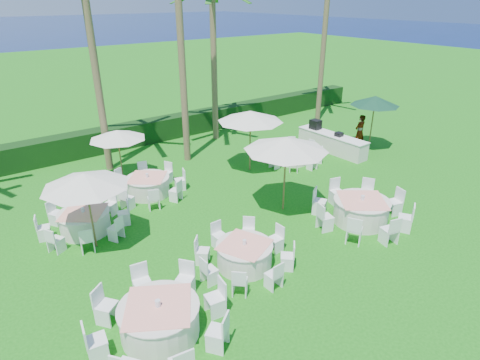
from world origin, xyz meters
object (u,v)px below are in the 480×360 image
at_px(umbrella_b, 286,144).
at_px(buffet_table, 331,142).
at_px(banquet_table_e, 148,185).
at_px(umbrella_a, 85,180).
at_px(umbrella_c, 117,135).
at_px(umbrella_d, 250,116).
at_px(banquet_table_c, 361,210).
at_px(staff_person, 360,132).
at_px(umbrella_green, 375,101).
at_px(banquet_table_a, 160,319).
at_px(banquet_table_f, 293,155).
at_px(banquet_table_d, 85,221).
at_px(banquet_table_b, 244,254).

height_order(umbrella_b, buffet_table, umbrella_b).
xyz_separation_m(banquet_table_e, umbrella_a, (-2.99, -2.44, 1.96)).
height_order(umbrella_c, umbrella_d, umbrella_d).
height_order(banquet_table_c, staff_person, staff_person).
bearing_deg(umbrella_a, banquet_table_c, -26.71).
relative_size(umbrella_b, umbrella_green, 1.09).
bearing_deg(staff_person, umbrella_b, 18.67).
bearing_deg(staff_person, umbrella_a, 3.35).
height_order(banquet_table_a, umbrella_d, umbrella_d).
bearing_deg(banquet_table_e, banquet_table_f, -7.31).
relative_size(umbrella_a, umbrella_b, 0.86).
xyz_separation_m(umbrella_a, staff_person, (14.36, 0.87, -1.46)).
bearing_deg(banquet_table_c, umbrella_b, 124.59).
bearing_deg(staff_person, banquet_table_c, 38.74).
xyz_separation_m(banquet_table_d, staff_person, (14.34, -0.23, 0.51)).
bearing_deg(banquet_table_b, banquet_table_d, 123.87).
bearing_deg(banquet_table_f, banquet_table_b, -142.91).
bearing_deg(banquet_table_b, banquet_table_e, 92.46).
relative_size(umbrella_c, staff_person, 1.32).
height_order(banquet_table_b, staff_person, staff_person).
relative_size(umbrella_c, buffet_table, 0.59).
distance_m(banquet_table_b, umbrella_c, 8.39).
bearing_deg(umbrella_b, umbrella_green, 15.44).
relative_size(banquet_table_e, umbrella_d, 1.03).
bearing_deg(umbrella_a, banquet_table_e, 39.19).
bearing_deg(umbrella_a, banquet_table_a, -89.89).
bearing_deg(banquet_table_d, buffet_table, 1.45).
distance_m(banquet_table_a, banquet_table_e, 7.69).
bearing_deg(buffet_table, banquet_table_e, 174.13).
bearing_deg(buffet_table, banquet_table_b, -151.76).
distance_m(banquet_table_e, umbrella_c, 2.67).
distance_m(banquet_table_c, banquet_table_d, 9.68).
bearing_deg(banquet_table_b, umbrella_a, 131.31).
bearing_deg(umbrella_a, umbrella_d, 14.25).
relative_size(banquet_table_a, umbrella_green, 1.20).
distance_m(banquet_table_f, umbrella_a, 10.47).
distance_m(banquet_table_b, staff_person, 12.03).
height_order(banquet_table_a, staff_person, staff_person).
distance_m(umbrella_green, staff_person, 1.75).
relative_size(banquet_table_b, banquet_table_d, 0.99).
xyz_separation_m(umbrella_c, umbrella_d, (5.20, -2.49, 0.49)).
relative_size(banquet_table_b, staff_person, 1.64).
bearing_deg(umbrella_c, staff_person, -17.27).
relative_size(banquet_table_e, buffet_table, 0.75).
bearing_deg(banquet_table_a, umbrella_b, 23.61).
bearing_deg(banquet_table_e, banquet_table_a, -112.83).
height_order(banquet_table_d, umbrella_green, umbrella_green).
distance_m(banquet_table_d, umbrella_b, 7.49).
bearing_deg(umbrella_b, banquet_table_c, -55.41).
bearing_deg(umbrella_c, umbrella_a, -121.03).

